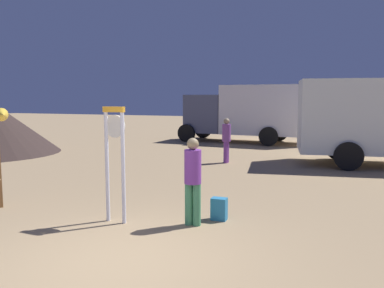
% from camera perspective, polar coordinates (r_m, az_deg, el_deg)
% --- Properties ---
extents(ground_plane, '(80.00, 80.00, 0.00)m').
position_cam_1_polar(ground_plane, '(5.93, -10.45, -16.29)').
color(ground_plane, '#977D59').
extents(standing_clock, '(0.44, 0.12, 2.13)m').
position_cam_1_polar(standing_clock, '(7.43, -10.89, -1.11)').
color(standing_clock, white).
rests_on(standing_clock, ground_plane).
extents(person_near_clock, '(0.30, 0.30, 1.59)m').
position_cam_1_polar(person_near_clock, '(7.18, 0.11, -4.69)').
color(person_near_clock, '#418C5F').
rests_on(person_near_clock, ground_plane).
extents(backpack, '(0.29, 0.24, 0.42)m').
position_cam_1_polar(backpack, '(7.66, 3.88, -9.19)').
color(backpack, teal).
rests_on(backpack, ground_plane).
extents(person_distant, '(0.30, 0.30, 1.56)m').
position_cam_1_polar(person_distant, '(14.03, 4.91, 0.85)').
color(person_distant, '#7B3B99').
rests_on(person_distant, ground_plane).
extents(box_truck_far, '(6.42, 2.84, 2.87)m').
position_cam_1_polar(box_truck_far, '(20.49, 8.02, 4.61)').
color(box_truck_far, silver).
rests_on(box_truck_far, ground_plane).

